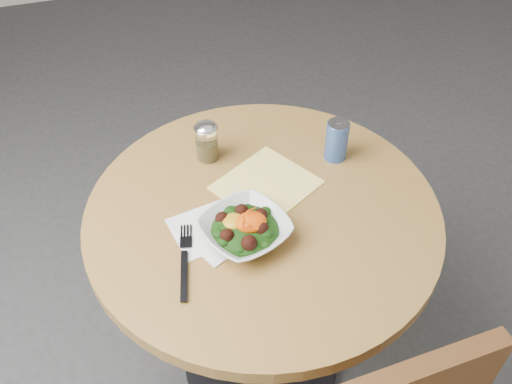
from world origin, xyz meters
TOP-DOWN VIEW (x-y plane):
  - ground at (0.00, 0.00)m, footprint 6.00×6.00m
  - table at (0.00, 0.00)m, footprint 0.90×0.90m
  - cloth_napkin at (0.04, 0.08)m, footprint 0.31×0.30m
  - paper_napkins at (-0.14, -0.04)m, footprint 0.22×0.21m
  - salad_bowl at (-0.07, -0.08)m, footprint 0.26×0.26m
  - fork at (-0.22, -0.10)m, footprint 0.07×0.22m
  - spice_shaker at (-0.08, 0.23)m, footprint 0.06×0.06m
  - beverage_can at (0.25, 0.13)m, footprint 0.06×0.06m

SIDE VIEW (x-z plane):
  - ground at x=0.00m, z-range 0.00..0.00m
  - table at x=0.00m, z-range 0.18..0.93m
  - cloth_napkin at x=0.04m, z-range 0.75..0.75m
  - paper_napkins at x=-0.14m, z-range 0.75..0.75m
  - fork at x=-0.22m, z-range 0.75..0.76m
  - salad_bowl at x=-0.07m, z-range 0.74..0.82m
  - spice_shaker at x=-0.08m, z-range 0.75..0.87m
  - beverage_can at x=0.25m, z-range 0.75..0.87m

